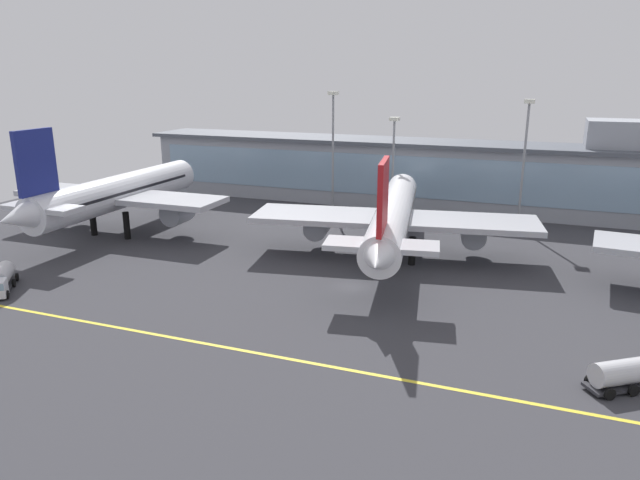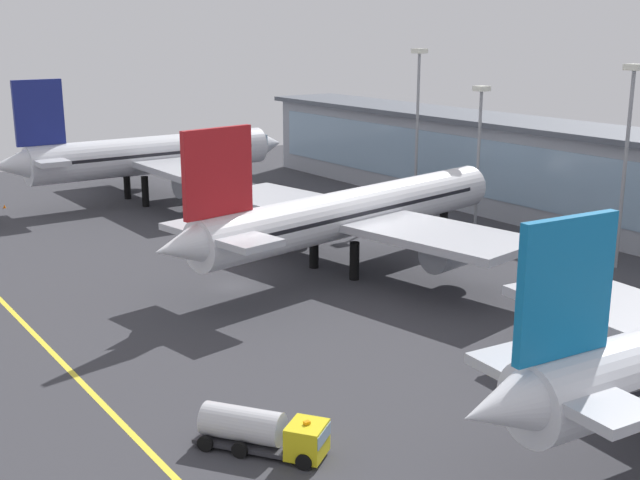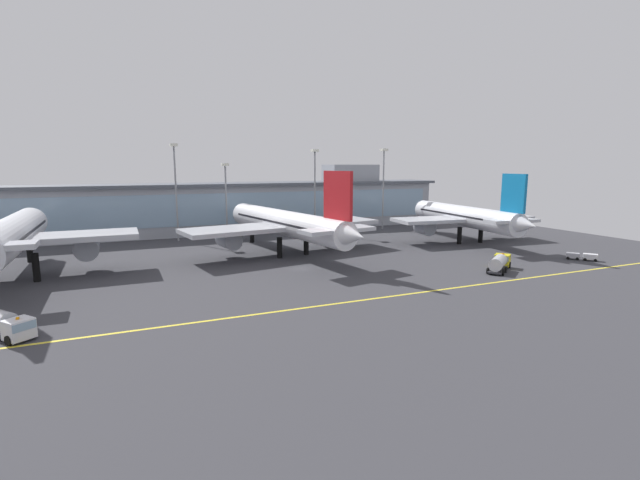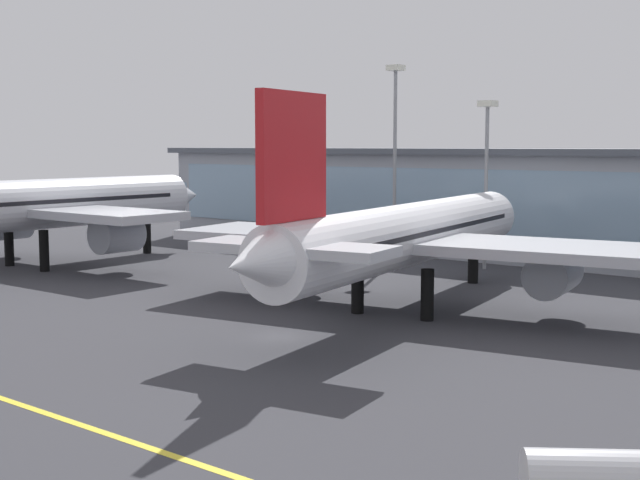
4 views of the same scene
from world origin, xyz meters
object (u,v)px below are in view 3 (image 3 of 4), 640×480
at_px(airliner_near_right, 286,224).
at_px(airliner_far_right, 464,217).
at_px(airliner_near_left, 10,237).
at_px(apron_light_mast_far_east, 175,178).
at_px(apron_light_mast_west, 226,188).
at_px(apron_light_mast_east, 315,179).
at_px(fuel_tanker_truck, 500,262).
at_px(apron_light_mast_centre, 383,177).
at_px(baggage_tug_near, 582,256).
at_px(service_truck_far, 4,323).

height_order(airliner_near_right, airliner_far_right, airliner_near_right).
distance_m(airliner_near_left, airliner_near_right, 49.49).
xyz_separation_m(airliner_near_right, apron_light_mast_far_east, (-19.58, 27.05, 9.28)).
bearing_deg(apron_light_mast_far_east, airliner_near_left, -134.42).
xyz_separation_m(apron_light_mast_west, apron_light_mast_east, (24.61, -1.83, 2.16)).
distance_m(fuel_tanker_truck, apron_light_mast_centre, 58.14).
bearing_deg(fuel_tanker_truck, airliner_near_right, 99.53).
height_order(airliner_near_left, baggage_tug_near, airliner_near_left).
height_order(airliner_near_left, apron_light_mast_east, apron_light_mast_east).
distance_m(airliner_far_right, apron_light_mast_east, 41.31).
bearing_deg(airliner_near_right, airliner_far_right, -102.90).
bearing_deg(fuel_tanker_truck, airliner_near_left, 125.68).
relative_size(airliner_near_right, apron_light_mast_west, 2.75).
bearing_deg(apron_light_mast_west, apron_light_mast_far_east, -178.62).
xyz_separation_m(baggage_tug_near, apron_light_mast_centre, (-13.49, 55.43, 14.84)).
height_order(fuel_tanker_truck, apron_light_mast_west, apron_light_mast_west).
height_order(service_truck_far, apron_light_mast_centre, apron_light_mast_centre).
height_order(airliner_far_right, apron_light_mast_far_east, apron_light_mast_far_east).
height_order(fuel_tanker_truck, apron_light_mast_east, apron_light_mast_east).
height_order(baggage_tug_near, service_truck_far, service_truck_far).
height_order(airliner_far_right, apron_light_mast_east, apron_light_mast_east).
bearing_deg(apron_light_mast_east, airliner_far_right, -44.38).
xyz_separation_m(airliner_near_right, fuel_tanker_truck, (30.66, -30.63, -5.09)).
bearing_deg(fuel_tanker_truck, service_truck_far, 146.35).
distance_m(fuel_tanker_truck, service_truck_far, 75.64).
xyz_separation_m(airliner_near_left, airliner_far_right, (95.81, 0.68, -1.04)).
height_order(service_truck_far, apron_light_mast_far_east, apron_light_mast_far_east).
bearing_deg(airliner_near_left, apron_light_mast_centre, -72.99).
bearing_deg(apron_light_mast_east, apron_light_mast_far_east, 177.66).
relative_size(airliner_near_right, baggage_tug_near, 10.08).
bearing_deg(apron_light_mast_far_east, baggage_tug_near, -38.31).
distance_m(airliner_near_left, fuel_tanker_truck, 84.76).
distance_m(baggage_tug_near, apron_light_mast_centre, 58.95).
bearing_deg(baggage_tug_near, service_truck_far, -126.35).
height_order(apron_light_mast_west, apron_light_mast_east, apron_light_mast_east).
height_order(airliner_near_left, service_truck_far, airliner_near_left).
height_order(baggage_tug_near, apron_light_mast_centre, apron_light_mast_centre).
xyz_separation_m(airliner_near_right, apron_light_mast_east, (17.63, 25.53, 8.78)).
relative_size(airliner_near_left, service_truck_far, 5.80).
bearing_deg(baggage_tug_near, apron_light_mast_far_east, -166.23).
bearing_deg(apron_light_mast_west, airliner_far_right, -29.34).
xyz_separation_m(fuel_tanker_truck, apron_light_mast_west, (-37.63, 57.98, 11.71)).
height_order(airliner_near_right, baggage_tug_near, airliner_near_right).
bearing_deg(apron_light_mast_east, apron_light_mast_centre, -1.23).
bearing_deg(airliner_near_left, apron_light_mast_far_east, -45.12).
bearing_deg(airliner_far_right, baggage_tug_near, -161.35).
relative_size(airliner_near_left, fuel_tanker_truck, 5.69).
xyz_separation_m(airliner_far_right, service_truck_far, (-91.38, -30.40, -4.81)).
bearing_deg(apron_light_mast_centre, airliner_near_left, -162.30).
bearing_deg(apron_light_mast_east, fuel_tanker_truck, -76.94).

